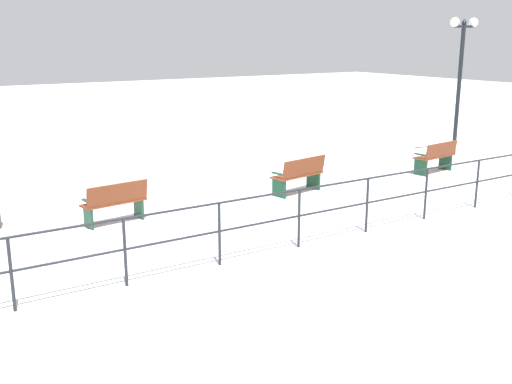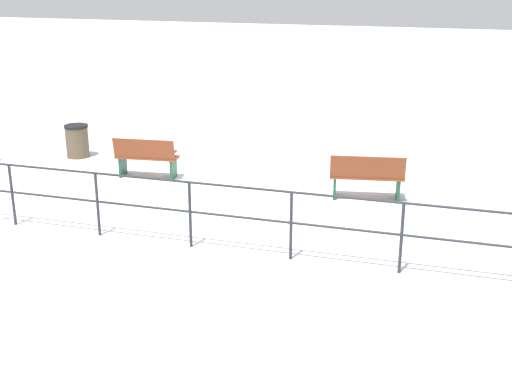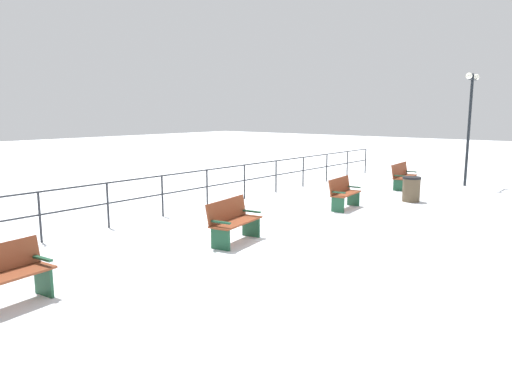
{
  "view_description": "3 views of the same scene",
  "coord_description": "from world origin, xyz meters",
  "views": [
    {
      "loc": [
        -11.76,
        6.43,
        3.82
      ],
      "look_at": [
        -0.95,
        -0.47,
        0.52
      ],
      "focal_mm": 42.47,
      "sensor_mm": 36.0,
      "label": 1
    },
    {
      "loc": [
        -12.71,
        -4.07,
        4.39
      ],
      "look_at": [
        -2.04,
        -0.77,
        0.66
      ],
      "focal_mm": 47.82,
      "sensor_mm": 36.0,
      "label": 2
    },
    {
      "loc": [
        6.87,
        -9.86,
        2.82
      ],
      "look_at": [
        -1.6,
        0.38,
        0.57
      ],
      "focal_mm": 33.68,
      "sensor_mm": 36.0,
      "label": 3
    }
  ],
  "objects": [
    {
      "name": "bench_third",
      "position": [
        0.07,
        2.36,
        0.47
      ],
      "size": [
        0.63,
        1.4,
        0.9
      ],
      "rotation": [
        0.0,
        0.0,
        0.11
      ],
      "color": "brown",
      "rests_on": "ground"
    },
    {
      "name": "ground_plane",
      "position": [
        0.0,
        0.0,
        0.0
      ],
      "size": [
        80.0,
        80.0,
        0.0
      ],
      "primitive_type": "plane",
      "color": "white",
      "rests_on": "ground"
    },
    {
      "name": "bench_second",
      "position": [
        0.05,
        -2.38,
        0.48
      ],
      "size": [
        0.79,
        1.51,
        0.93
      ],
      "rotation": [
        0.0,
        0.0,
        0.17
      ],
      "color": "brown",
      "rests_on": "ground"
    },
    {
      "name": "trash_bin",
      "position": [
        1.15,
        4.71,
        0.39
      ],
      "size": [
        0.56,
        0.56,
        0.78
      ],
      "color": "brown",
      "rests_on": "ground"
    },
    {
      "name": "waterfront_railing",
      "position": [
        -3.17,
        -0.0,
        0.75
      ],
      "size": [
        0.05,
        20.24,
        1.13
      ],
      "color": "#26282D",
      "rests_on": "ground"
    }
  ]
}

